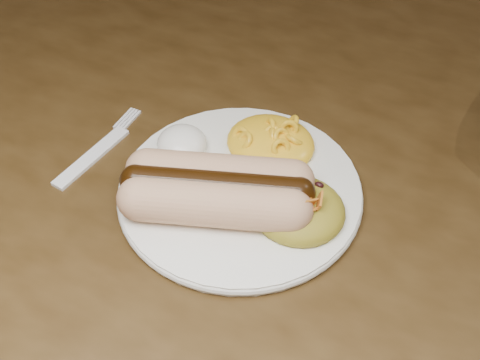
% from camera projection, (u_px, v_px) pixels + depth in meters
% --- Properties ---
extents(table, '(1.60, 0.90, 0.75)m').
position_uv_depth(table, '(301.00, 241.00, 0.73)').
color(table, '#443016').
rests_on(table, floor).
extents(plate, '(0.26, 0.26, 0.01)m').
position_uv_depth(plate, '(240.00, 191.00, 0.64)').
color(plate, white).
rests_on(plate, table).
extents(hotdog, '(0.15, 0.12, 0.04)m').
position_uv_depth(hotdog, '(217.00, 189.00, 0.61)').
color(hotdog, tan).
rests_on(hotdog, plate).
extents(mac_and_cheese, '(0.12, 0.11, 0.03)m').
position_uv_depth(mac_and_cheese, '(271.00, 133.00, 0.66)').
color(mac_and_cheese, yellow).
rests_on(mac_and_cheese, plate).
extents(sour_cream, '(0.06, 0.06, 0.03)m').
position_uv_depth(sour_cream, '(181.00, 138.00, 0.66)').
color(sour_cream, white).
rests_on(sour_cream, plate).
extents(taco_salad, '(0.09, 0.08, 0.04)m').
position_uv_depth(taco_salad, '(299.00, 204.00, 0.60)').
color(taco_salad, orange).
rests_on(taco_salad, plate).
extents(fork, '(0.04, 0.16, 0.00)m').
position_uv_depth(fork, '(91.00, 157.00, 0.68)').
color(fork, white).
rests_on(fork, table).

